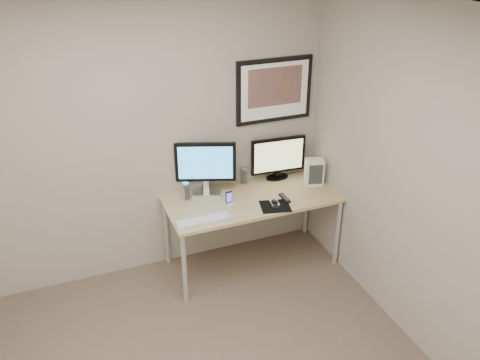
# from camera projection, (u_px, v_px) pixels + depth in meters

# --- Properties ---
(room) EXTENTS (3.60, 3.60, 3.60)m
(room) POSITION_uv_depth(u_px,v_px,m) (164.00, 165.00, 3.20)
(room) COLOR white
(room) RESTS_ON ground
(desk) EXTENTS (1.60, 0.70, 0.73)m
(desk) POSITION_uv_depth(u_px,v_px,m) (252.00, 204.00, 4.72)
(desk) COLOR tan
(desk) RESTS_ON floor
(framed_art) EXTENTS (0.75, 0.04, 0.60)m
(framed_art) POSITION_uv_depth(u_px,v_px,m) (274.00, 90.00, 4.68)
(framed_art) COLOR black
(framed_art) RESTS_ON room
(monitor_large) EXTENTS (0.54, 0.26, 0.51)m
(monitor_large) POSITION_uv_depth(u_px,v_px,m) (206.00, 166.00, 4.65)
(monitor_large) COLOR #B0B1B5
(monitor_large) RESTS_ON desk
(monitor_tv) EXTENTS (0.55, 0.14, 0.43)m
(monitor_tv) POSITION_uv_depth(u_px,v_px,m) (278.00, 157.00, 4.94)
(monitor_tv) COLOR black
(monitor_tv) RESTS_ON desk
(speaker_left) EXTENTS (0.07, 0.07, 0.17)m
(speaker_left) POSITION_uv_depth(u_px,v_px,m) (186.00, 191.00, 4.63)
(speaker_left) COLOR #B0B1B5
(speaker_left) RESTS_ON desk
(speaker_right) EXTENTS (0.08, 0.08, 0.16)m
(speaker_right) POSITION_uv_depth(u_px,v_px,m) (244.00, 176.00, 4.92)
(speaker_right) COLOR #B0B1B5
(speaker_right) RESTS_ON desk
(phone_dock) EXTENTS (0.07, 0.07, 0.13)m
(phone_dock) POSITION_uv_depth(u_px,v_px,m) (229.00, 198.00, 4.56)
(phone_dock) COLOR black
(phone_dock) RESTS_ON desk
(keyboard) EXTENTS (0.48, 0.13, 0.02)m
(keyboard) POSITION_uv_depth(u_px,v_px,m) (203.00, 220.00, 4.33)
(keyboard) COLOR silver
(keyboard) RESTS_ON desk
(mousepad) EXTENTS (0.31, 0.29, 0.00)m
(mousepad) POSITION_uv_depth(u_px,v_px,m) (275.00, 206.00, 4.55)
(mousepad) COLOR black
(mousepad) RESTS_ON desk
(mouse) EXTENTS (0.08, 0.12, 0.04)m
(mouse) POSITION_uv_depth(u_px,v_px,m) (275.00, 203.00, 4.57)
(mouse) COLOR black
(mouse) RESTS_ON mousepad
(remote) EXTENTS (0.05, 0.17, 0.02)m
(remote) POSITION_uv_depth(u_px,v_px,m) (285.00, 198.00, 4.67)
(remote) COLOR black
(remote) RESTS_ON desk
(fan_unit) EXTENTS (0.19, 0.16, 0.25)m
(fan_unit) POSITION_uv_depth(u_px,v_px,m) (314.00, 172.00, 4.89)
(fan_unit) COLOR silver
(fan_unit) RESTS_ON desk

